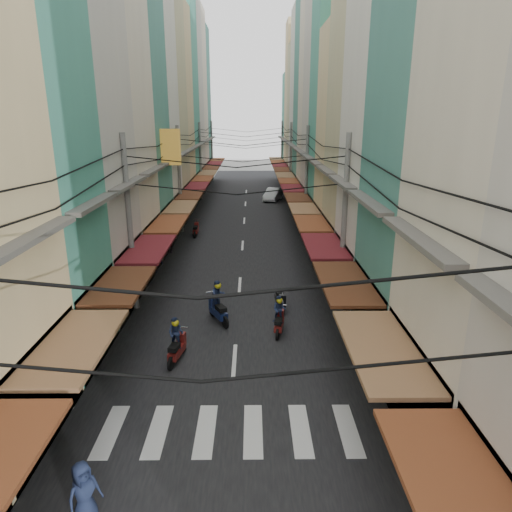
{
  "coord_description": "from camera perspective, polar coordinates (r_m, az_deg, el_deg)",
  "views": [
    {
      "loc": [
        0.68,
        -17.32,
        8.9
      ],
      "look_at": [
        0.87,
        3.71,
        2.4
      ],
      "focal_mm": 32.0,
      "sensor_mm": 36.0,
      "label": 1
    }
  ],
  "objects": [
    {
      "name": "ground",
      "position": [
        19.48,
        -2.51,
        -10.02
      ],
      "size": [
        160.0,
        160.0,
        0.0
      ],
      "primitive_type": "plane",
      "color": "slate",
      "rests_on": "ground"
    },
    {
      "name": "road",
      "position": [
        38.37,
        -1.52,
        3.77
      ],
      "size": [
        10.0,
        80.0,
        0.02
      ],
      "primitive_type": "cube",
      "color": "black",
      "rests_on": "ground"
    },
    {
      "name": "sidewalk_left",
      "position": [
        39.02,
        -11.13,
        3.71
      ],
      "size": [
        3.0,
        80.0,
        0.06
      ],
      "primitive_type": "cube",
      "color": "gray",
      "rests_on": "ground"
    },
    {
      "name": "sidewalk_right",
      "position": [
        38.79,
        8.14,
        3.78
      ],
      "size": [
        3.0,
        80.0,
        0.06
      ],
      "primitive_type": "cube",
      "color": "gray",
      "rests_on": "ground"
    },
    {
      "name": "crosswalk",
      "position": [
        14.39,
        -3.35,
        -20.91
      ],
      "size": [
        7.55,
        2.4,
        0.01
      ],
      "color": "silver",
      "rests_on": "ground"
    },
    {
      "name": "building_row_left",
      "position": [
        34.96,
        -15.54,
        18.03
      ],
      "size": [
        7.8,
        67.67,
        23.7
      ],
      "color": "silver",
      "rests_on": "ground"
    },
    {
      "name": "building_row_right",
      "position": [
        34.53,
        12.16,
        17.66
      ],
      "size": [
        7.8,
        68.98,
        22.59
      ],
      "color": "teal",
      "rests_on": "ground"
    },
    {
      "name": "utility_poles",
      "position": [
        32.42,
        -1.77,
        13.08
      ],
      "size": [
        10.2,
        66.13,
        8.2
      ],
      "color": "gray",
      "rests_on": "ground"
    },
    {
      "name": "white_car",
      "position": [
        50.31,
        2.14,
        6.97
      ],
      "size": [
        4.95,
        3.03,
        1.63
      ],
      "primitive_type": "imported",
      "rotation": [
        0.0,
        0.0,
        -0.28
      ],
      "color": "silver",
      "rests_on": "ground"
    },
    {
      "name": "bicycle",
      "position": [
        18.74,
        20.57,
        -12.38
      ],
      "size": [
        1.82,
        1.27,
        1.17
      ],
      "primitive_type": "imported",
      "rotation": [
        0.0,
        0.0,
        1.16
      ],
      "color": "black",
      "rests_on": "ground"
    },
    {
      "name": "moving_scooters",
      "position": [
        21.63,
        -3.98,
        -5.6
      ],
      "size": [
        6.0,
        20.55,
        1.95
      ],
      "color": "black",
      "rests_on": "ground"
    },
    {
      "name": "parked_scooters",
      "position": [
        17.32,
        13.46,
        -12.49
      ],
      "size": [
        12.99,
        12.77,
        0.97
      ],
      "color": "black",
      "rests_on": "ground"
    },
    {
      "name": "pedestrians",
      "position": [
        21.79,
        -11.52,
        -4.36
      ],
      "size": [
        10.8,
        22.24,
        2.13
      ],
      "color": "#2C212D",
      "rests_on": "ground"
    },
    {
      "name": "market_umbrella",
      "position": [
        13.92,
        25.24,
        -13.06
      ],
      "size": [
        2.44,
        2.44,
        2.57
      ],
      "color": "#B2B2B7",
      "rests_on": "ground"
    },
    {
      "name": "traffic_sign",
      "position": [
        14.98,
        20.12,
        -10.11
      ],
      "size": [
        0.1,
        0.68,
        3.12
      ],
      "color": "gray",
      "rests_on": "ground"
    }
  ]
}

